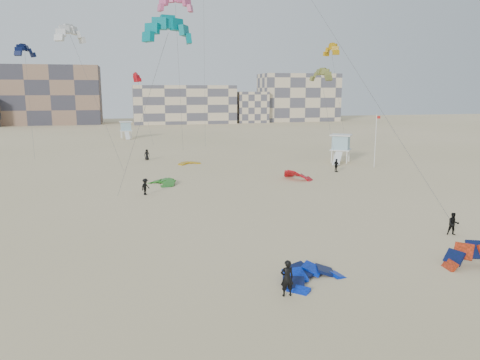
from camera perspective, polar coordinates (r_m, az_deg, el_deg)
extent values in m
plane|color=beige|center=(26.74, 3.56, -11.98)|extent=(320.00, 320.00, 0.00)
imported|color=black|center=(24.47, 5.75, -11.81)|extent=(0.70, 0.46, 1.92)
imported|color=black|center=(37.48, 24.56, -4.90)|extent=(0.99, 0.89, 1.66)
imported|color=black|center=(48.06, -11.46, -0.80)|extent=(1.19, 1.23, 1.68)
imported|color=black|center=(61.65, 11.67, 1.75)|extent=(0.69, 1.08, 1.72)
imported|color=black|center=(72.28, -11.29, 3.05)|extent=(0.84, 0.59, 1.64)
imported|color=black|center=(83.06, 12.67, 4.02)|extent=(0.59, 1.65, 1.75)
cylinder|color=#3F3F3F|center=(41.54, -11.88, 7.40)|extent=(4.81, 2.32, 14.08)
cylinder|color=#3F3F3F|center=(44.35, 12.67, 14.89)|extent=(6.96, 22.99, 25.40)
cylinder|color=#3F3F3F|center=(56.38, -16.91, 8.65)|extent=(5.06, 0.04, 15.32)
cylinder|color=#3F3F3F|center=(69.77, -7.37, 11.47)|extent=(1.65, 9.58, 20.47)
cylinder|color=#3F3F3F|center=(65.10, 10.69, 7.44)|extent=(0.85, 7.82, 11.43)
cylinder|color=#3F3F3F|center=(81.49, 11.96, 9.57)|extent=(3.85, 1.06, 15.76)
cylinder|color=#3F3F3F|center=(73.89, -24.26, 8.45)|extent=(1.54, 7.25, 14.98)
cylinder|color=#3F3F3F|center=(82.35, -4.36, 13.82)|extent=(0.92, 5.29, 27.37)
cylinder|color=#3F3F3F|center=(86.60, -11.50, 8.28)|extent=(2.30, 6.99, 11.62)
cube|color=white|center=(70.24, 12.17, 3.65)|extent=(3.87, 3.87, 0.14)
cube|color=#8BB1BF|center=(70.12, 12.20, 4.51)|extent=(3.18, 3.18, 1.99)
cube|color=white|center=(70.01, 12.24, 5.38)|extent=(4.01, 4.01, 0.16)
cube|color=white|center=(67.97, 13.10, 2.55)|extent=(2.41, 2.89, 1.65)
cube|color=white|center=(106.31, -13.72, 5.87)|extent=(2.81, 2.81, 0.13)
cube|color=#8BB1BF|center=(106.24, -13.75, 6.39)|extent=(2.30, 2.30, 1.82)
cube|color=white|center=(106.17, -13.77, 6.92)|extent=(2.91, 2.91, 0.15)
cube|color=white|center=(103.94, -13.71, 5.27)|extent=(1.18, 2.67, 1.51)
cylinder|color=white|center=(66.24, 16.18, 4.60)|extent=(0.09, 0.09, 7.29)
cube|color=red|center=(66.13, 16.54, 7.34)|extent=(0.55, 0.02, 0.36)
cube|color=#876651|center=(159.23, -21.75, 9.60)|extent=(28.00, 14.00, 18.00)
cube|color=beige|center=(154.60, -6.89, 9.15)|extent=(32.00, 16.00, 12.00)
cube|color=beige|center=(165.78, 7.10, 9.95)|extent=(26.00, 14.00, 16.00)
cube|color=beige|center=(156.66, 1.32, 8.88)|extent=(10.00, 10.00, 10.00)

